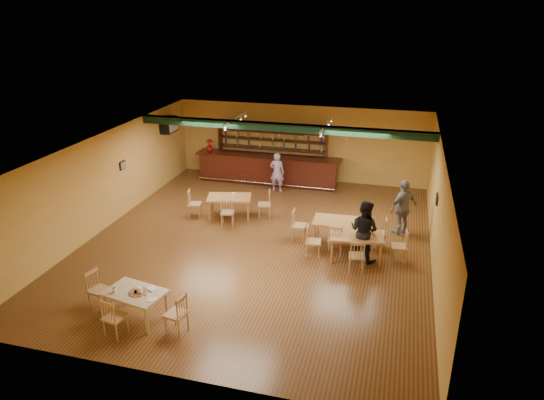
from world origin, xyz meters
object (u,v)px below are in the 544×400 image
(patron_right_a, at_px, (364,231))
(patron_bar, at_px, (277,172))
(dining_table_d, at_px, (356,247))
(near_table, at_px, (136,305))
(bar_counter, at_px, (268,169))
(dining_table_a, at_px, (230,207))
(dining_table_b, at_px, (338,232))

(patron_right_a, bearing_deg, patron_bar, -25.89)
(patron_bar, bearing_deg, dining_table_d, 128.15)
(near_table, distance_m, patron_right_a, 6.30)
(bar_counter, relative_size, dining_table_d, 3.94)
(dining_table_a, distance_m, near_table, 6.02)
(patron_bar, xyz_separation_m, patron_right_a, (3.66, -4.60, 0.12))
(patron_bar, relative_size, patron_right_a, 0.87)
(patron_right_a, bearing_deg, dining_table_a, 3.88)
(dining_table_b, distance_m, patron_right_a, 1.24)
(dining_table_b, xyz_separation_m, patron_right_a, (0.80, -0.80, 0.50))
(bar_counter, bearing_deg, dining_table_b, -53.38)
(patron_right_a, bearing_deg, near_table, 67.47)
(dining_table_b, xyz_separation_m, patron_bar, (-2.86, 3.80, 0.39))
(bar_counter, bearing_deg, patron_right_a, -52.01)
(dining_table_b, bearing_deg, dining_table_d, -55.61)
(dining_table_a, relative_size, patron_right_a, 0.82)
(bar_counter, bearing_deg, dining_table_a, -95.48)
(dining_table_a, xyz_separation_m, patron_bar, (0.92, 2.77, 0.40))
(bar_counter, relative_size, dining_table_b, 3.90)
(bar_counter, xyz_separation_m, dining_table_b, (3.44, -4.62, -0.19))
(near_table, height_order, patron_right_a, patron_right_a)
(dining_table_a, distance_m, dining_table_b, 3.92)
(dining_table_a, height_order, near_table, dining_table_a)
(bar_counter, xyz_separation_m, patron_bar, (0.58, -0.83, 0.19))
(dining_table_b, xyz_separation_m, near_table, (-3.88, -4.99, -0.02))
(dining_table_b, bearing_deg, dining_table_a, 163.04)
(dining_table_a, height_order, patron_right_a, patron_right_a)
(patron_bar, bearing_deg, bar_counter, -53.55)
(dining_table_d, distance_m, near_table, 6.12)
(dining_table_a, relative_size, dining_table_d, 0.98)
(bar_counter, distance_m, dining_table_b, 5.76)
(dining_table_b, bearing_deg, bar_counter, 124.85)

